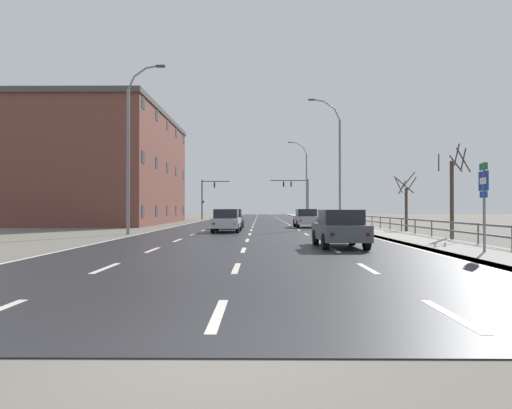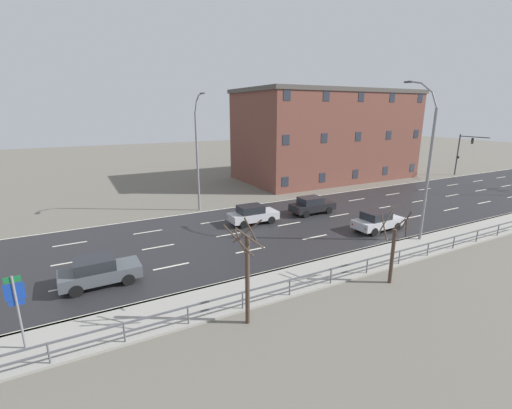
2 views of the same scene
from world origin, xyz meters
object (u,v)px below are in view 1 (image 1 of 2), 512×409
(traffic_signal_right, at_px, (298,191))
(car_near_left, at_px, (306,218))
(car_far_left, at_px, (340,228))
(car_near_right, at_px, (227,220))
(street_lamp_distant, at_px, (305,181))
(highway_sign, at_px, (484,196))
(street_lamp_midground, at_px, (338,164))
(brick_building, at_px, (111,169))
(street_lamp_left_bank, at_px, (131,151))
(traffic_signal_left, at_px, (207,194))
(car_mid_centre, at_px, (232,218))

(traffic_signal_right, xyz_separation_m, car_near_left, (-1.94, -30.68, -3.43))
(car_far_left, xyz_separation_m, car_near_right, (-5.56, 12.21, 0.00))
(street_lamp_distant, relative_size, highway_sign, 3.60)
(street_lamp_midground, bearing_deg, car_near_right, -135.33)
(car_far_left, xyz_separation_m, brick_building, (-19.51, 30.85, 5.11))
(street_lamp_left_bank, xyz_separation_m, highway_sign, (15.84, -12.71, -3.14))
(traffic_signal_left, bearing_deg, traffic_signal_right, 7.92)
(street_lamp_midground, height_order, traffic_signal_left, street_lamp_midground)
(car_mid_centre, xyz_separation_m, brick_building, (-13.92, 12.53, 5.11))
(traffic_signal_left, height_order, car_far_left, traffic_signal_left)
(street_lamp_distant, height_order, highway_sign, street_lamp_distant)
(street_lamp_left_bank, bearing_deg, car_far_left, -40.18)
(car_near_left, distance_m, car_mid_centre, 6.41)
(highway_sign, distance_m, car_near_left, 23.50)
(car_near_left, xyz_separation_m, car_far_left, (-0.59, -20.05, 0.00))
(car_far_left, relative_size, brick_building, 0.17)
(car_near_left, bearing_deg, car_mid_centre, -166.22)
(car_far_left, bearing_deg, car_near_left, 86.99)
(street_lamp_left_bank, relative_size, car_near_left, 2.56)
(street_lamp_left_bank, bearing_deg, car_near_right, 24.01)
(brick_building, bearing_deg, street_lamp_distant, 39.73)
(car_far_left, bearing_deg, car_near_right, 113.15)
(street_lamp_midground, xyz_separation_m, car_near_right, (-9.04, -8.93, -4.65))
(car_near_right, bearing_deg, car_near_left, 52.80)
(traffic_signal_left, relative_size, car_near_right, 1.42)
(street_lamp_distant, xyz_separation_m, traffic_signal_left, (-14.61, -1.14, -1.85))
(street_lamp_left_bank, bearing_deg, street_lamp_distant, 69.77)
(street_lamp_left_bank, bearing_deg, highway_sign, -38.74)
(car_near_right, bearing_deg, brick_building, 127.74)
(street_lamp_distant, bearing_deg, car_near_left, -95.52)
(traffic_signal_left, bearing_deg, car_far_left, -77.16)
(car_near_left, bearing_deg, highway_sign, -82.37)
(car_near_right, relative_size, car_mid_centre, 1.01)
(car_far_left, relative_size, car_near_right, 1.00)
(street_lamp_distant, height_order, car_near_left, street_lamp_distant)
(traffic_signal_left, distance_m, car_near_left, 31.22)
(street_lamp_left_bank, relative_size, car_far_left, 2.57)
(street_lamp_distant, distance_m, traffic_signal_right, 1.87)
(street_lamp_midground, bearing_deg, highway_sign, -87.69)
(highway_sign, xyz_separation_m, car_near_left, (-3.87, 23.14, -1.26))
(street_lamp_midground, distance_m, car_mid_centre, 10.57)
(car_near_left, relative_size, car_far_left, 1.00)
(traffic_signal_left, relative_size, car_mid_centre, 1.43)
(brick_building, bearing_deg, car_far_left, -57.69)
(traffic_signal_right, xyz_separation_m, car_mid_centre, (-8.12, -32.41, -3.43))
(car_near_right, bearing_deg, traffic_signal_left, 99.57)
(traffic_signal_right, relative_size, car_near_right, 1.48)
(street_lamp_midground, xyz_separation_m, car_far_left, (-3.47, -21.15, -4.65))
(street_lamp_distant, bearing_deg, car_far_left, -93.99)
(car_far_left, bearing_deg, traffic_signal_left, 101.51)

